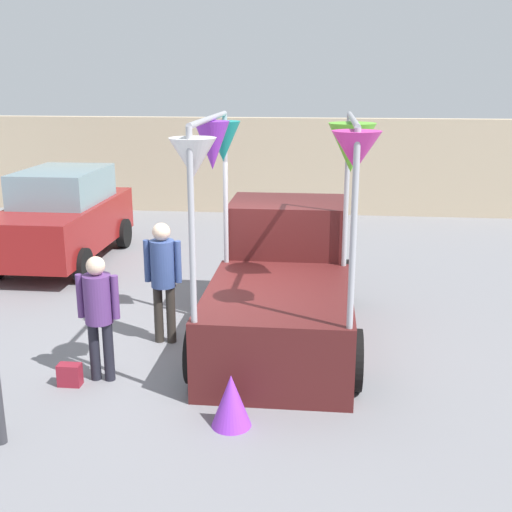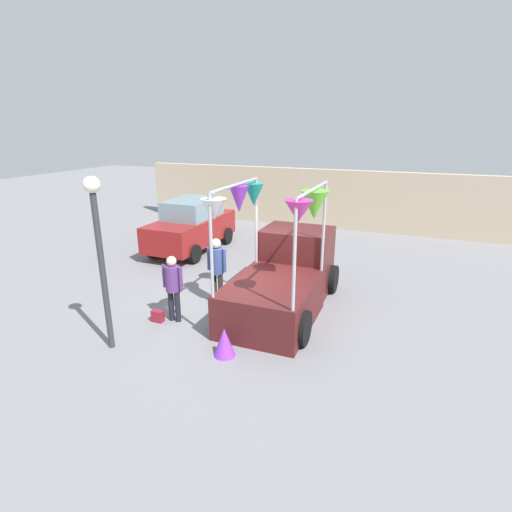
# 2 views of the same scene
# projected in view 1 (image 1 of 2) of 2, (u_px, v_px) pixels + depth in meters

# --- Properties ---
(ground_plane) EXTENTS (60.00, 60.00, 0.00)m
(ground_plane) POSITION_uv_depth(u_px,v_px,m) (219.00, 346.00, 9.07)
(ground_plane) COLOR slate
(vendor_truck) EXTENTS (2.51, 4.15, 3.21)m
(vendor_truck) POSITION_uv_depth(u_px,v_px,m) (283.00, 275.00, 9.33)
(vendor_truck) COLOR #4C1919
(vendor_truck) RESTS_ON ground
(parked_car) EXTENTS (1.88, 4.00, 1.88)m
(parked_car) POSITION_uv_depth(u_px,v_px,m) (63.00, 216.00, 12.97)
(parked_car) COLOR maroon
(parked_car) RESTS_ON ground
(person_customer) EXTENTS (0.53, 0.34, 1.61)m
(person_customer) POSITION_uv_depth(u_px,v_px,m) (98.00, 307.00, 7.81)
(person_customer) COLOR black
(person_customer) RESTS_ON ground
(person_vendor) EXTENTS (0.53, 0.34, 1.75)m
(person_vendor) POSITION_uv_depth(u_px,v_px,m) (163.00, 271.00, 8.93)
(person_vendor) COLOR #2D2823
(person_vendor) RESTS_ON ground
(handbag) EXTENTS (0.28, 0.16, 0.28)m
(handbag) POSITION_uv_depth(u_px,v_px,m) (70.00, 375.00, 7.88)
(handbag) COLOR maroon
(handbag) RESTS_ON ground
(brick_boundary_wall) EXTENTS (18.00, 0.36, 2.60)m
(brick_boundary_wall) POSITION_uv_depth(u_px,v_px,m) (273.00, 166.00, 17.63)
(brick_boundary_wall) COLOR tan
(brick_boundary_wall) RESTS_ON ground
(folded_kite_bundle_violet) EXTENTS (0.62, 0.62, 0.60)m
(folded_kite_bundle_violet) POSITION_uv_depth(u_px,v_px,m) (231.00, 400.00, 6.93)
(folded_kite_bundle_violet) COLOR purple
(folded_kite_bundle_violet) RESTS_ON ground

